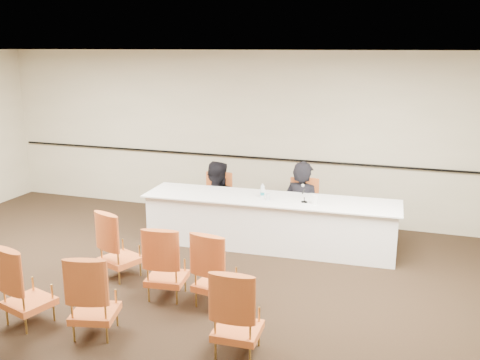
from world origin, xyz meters
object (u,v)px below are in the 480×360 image
(water_bottle, at_px, (263,191))
(aud_chair_front_mid, at_px, (166,261))
(panel_table, at_px, (270,222))
(aud_chair_back_right, at_px, (238,310))
(panelist_second, at_px, (216,208))
(aud_chair_front_right, at_px, (216,268))
(coffee_cup, at_px, (315,200))
(aud_chair_front_left, at_px, (120,244))
(panelist_main_chair, at_px, (302,209))
(aud_chair_back_mid, at_px, (94,294))
(drinking_glass, at_px, (268,197))
(aud_chair_back_left, at_px, (28,284))
(panelist_second_chair, at_px, (216,202))
(microphone, at_px, (304,194))
(panelist_main, at_px, (302,215))

(water_bottle, height_order, aud_chair_front_mid, water_bottle)
(panel_table, height_order, aud_chair_back_right, aud_chair_back_right)
(aud_chair_back_right, bearing_deg, panelist_second, 111.96)
(aud_chair_front_mid, xyz_separation_m, aud_chair_front_right, (0.65, 0.02, 0.00))
(coffee_cup, height_order, aud_chair_front_left, aud_chair_front_left)
(panelist_main_chair, height_order, aud_chair_back_mid, same)
(panel_table, xyz_separation_m, aud_chair_front_left, (-1.61, -1.74, 0.08))
(panel_table, xyz_separation_m, drinking_glass, (0.00, -0.13, 0.45))
(drinking_glass, xyz_separation_m, aud_chair_back_left, (-1.94, -3.05, -0.37))
(coffee_cup, bearing_deg, aud_chair_back_left, -130.75)
(panelist_second_chair, height_order, microphone, microphone)
(coffee_cup, height_order, aud_chair_back_mid, aud_chair_back_mid)
(panelist_main, height_order, aud_chair_front_mid, panelist_main)
(water_bottle, bearing_deg, panel_table, 1.79)
(panelist_second, xyz_separation_m, water_bottle, (0.99, -0.53, 0.53))
(panel_table, distance_m, aud_chair_front_mid, 2.22)
(panelist_second_chair, xyz_separation_m, water_bottle, (0.99, -0.53, 0.42))
(water_bottle, bearing_deg, panelist_main, 50.13)
(water_bottle, bearing_deg, aud_chair_back_left, -119.75)
(panelist_main, height_order, aud_chair_back_left, panelist_main)
(panelist_second_chair, bearing_deg, aud_chair_back_left, -105.21)
(aud_chair_back_left, xyz_separation_m, aud_chair_back_right, (2.43, 0.17, 0.00))
(water_bottle, height_order, coffee_cup, water_bottle)
(panelist_second, xyz_separation_m, panelist_second_chair, (0.00, 0.00, 0.11))
(aud_chair_front_left, height_order, aud_chair_back_mid, same)
(aud_chair_front_left, bearing_deg, microphone, 58.74)
(aud_chair_front_left, height_order, aud_chair_front_right, same)
(panelist_main_chair, relative_size, coffee_cup, 6.91)
(panelist_main, bearing_deg, microphone, 120.62)
(aud_chair_front_mid, bearing_deg, panelist_second_chair, 90.13)
(water_bottle, xyz_separation_m, aud_chair_front_right, (0.03, -2.07, -0.42))
(microphone, xyz_separation_m, aud_chair_back_right, (-0.05, -2.93, -0.45))
(panel_table, xyz_separation_m, aud_chair_back_right, (0.50, -3.00, 0.08))
(water_bottle, relative_size, aud_chair_front_right, 0.23)
(microphone, bearing_deg, aud_chair_back_mid, -140.86)
(water_bottle, xyz_separation_m, aud_chair_back_right, (0.62, -3.00, -0.42))
(drinking_glass, bearing_deg, microphone, 5.49)
(panelist_second, bearing_deg, panelist_main, 176.51)
(panelist_main_chair, distance_m, microphone, 0.82)
(panelist_main_chair, bearing_deg, aud_chair_front_left, -133.00)
(aud_chair_back_right, bearing_deg, panelist_main_chair, 89.40)
(panel_table, bearing_deg, aud_chair_back_mid, -111.71)
(panelist_second_chair, distance_m, aud_chair_front_mid, 2.64)
(panelist_main_chair, bearing_deg, aud_chair_front_right, -102.71)
(panelist_second_chair, distance_m, drinking_glass, 1.34)
(aud_chair_front_left, height_order, aud_chair_back_left, same)
(panelist_second, height_order, water_bottle, panelist_second)
(microphone, xyz_separation_m, drinking_glass, (-0.55, -0.05, -0.08))
(microphone, height_order, coffee_cup, microphone)
(aud_chair_back_mid, height_order, aud_chair_back_right, same)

